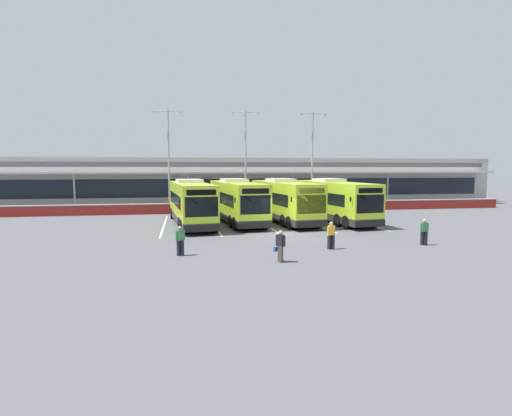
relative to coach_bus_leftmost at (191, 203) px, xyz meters
name	(u,v)px	position (x,y,z in m)	size (l,w,h in m)	color
ground_plane	(279,234)	(6.17, -5.89, -1.79)	(200.00, 200.00, 0.00)	#56565B
terminal_building	(234,181)	(6.17, 21.01, 1.23)	(70.00, 13.00, 6.00)	#B7B7B2
red_barrier_wall	(248,207)	(6.17, 8.61, -1.23)	(60.00, 0.40, 1.10)	maroon
coach_bus_leftmost	(191,203)	(0.00, 0.00, 0.00)	(3.96, 12.34, 3.78)	#B7DB2D
coach_bus_left_centre	(237,202)	(3.95, 0.92, 0.00)	(3.96, 12.34, 3.78)	#B7DB2D
coach_bus_centre	(284,201)	(8.14, 0.67, 0.00)	(3.96, 12.34, 3.78)	#B7DB2D
coach_bus_right_centre	(333,201)	(12.55, 0.18, 0.00)	(3.96, 12.34, 3.78)	#B7DB2D
bay_stripe_far_west	(164,225)	(-2.23, 0.11, -1.78)	(0.14, 13.00, 0.01)	silver
bay_stripe_west	(215,224)	(1.97, 0.11, -1.78)	(0.14, 13.00, 0.01)	silver
bay_stripe_mid_west	(263,223)	(6.17, 0.11, -1.78)	(0.14, 13.00, 0.01)	silver
bay_stripe_centre	(310,222)	(10.37, 0.11, -1.78)	(0.14, 13.00, 0.01)	silver
bay_stripe_mid_east	(355,221)	(14.57, 0.11, -1.78)	(0.14, 13.00, 0.01)	silver
pedestrian_with_handbag	(280,245)	(4.14, -14.55, -0.93)	(0.54, 0.59, 1.62)	#4C4238
pedestrian_in_dark_coat	(424,231)	(13.91, -11.68, -0.91)	(0.53, 0.30, 1.62)	black
pedestrian_child	(180,240)	(-0.82, -12.13, -0.91)	(0.51, 0.35, 1.62)	black
pedestrian_near_bin	(331,234)	(7.83, -11.90, -0.91)	(0.53, 0.33, 1.62)	black
lamp_post_west	(169,154)	(-2.12, 11.56, 4.50)	(3.24, 0.28, 11.00)	#9E9EA3
lamp_post_centre	(246,154)	(6.28, 10.97, 4.50)	(3.24, 0.28, 11.00)	#9E9EA3
lamp_post_east	(312,154)	(13.93, 10.70, 4.50)	(3.24, 0.28, 11.00)	#9E9EA3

